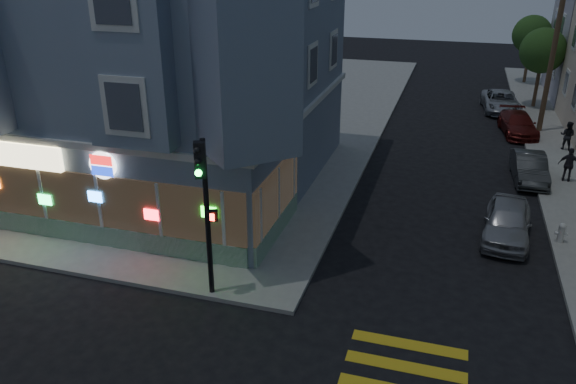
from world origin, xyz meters
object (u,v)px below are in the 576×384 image
at_px(parked_car_c, 518,124).
at_px(parked_car_d, 501,102).
at_px(traffic_signal, 204,194).
at_px(street_tree_far, 532,35).
at_px(utility_pole, 553,52).
at_px(pedestrian_b, 569,165).
at_px(parked_car_a, 507,221).
at_px(street_tree_near, 543,51).
at_px(parked_car_b, 529,168).
at_px(fire_hydrant, 561,232).
at_px(pedestrian_a, 567,136).

relative_size(parked_car_c, parked_car_d, 0.90).
bearing_deg(traffic_signal, street_tree_far, 48.20).
distance_m(utility_pole, street_tree_far, 14.03).
height_order(pedestrian_b, parked_car_a, pedestrian_b).
distance_m(parked_car_a, parked_car_d, 19.29).
bearing_deg(street_tree_near, traffic_signal, -113.30).
distance_m(street_tree_far, parked_car_b, 22.66).
relative_size(street_tree_far, parked_car_c, 1.21).
xyz_separation_m(street_tree_far, parked_car_b, (-1.50, -22.37, -3.28)).
distance_m(utility_pole, parked_car_c, 4.42).
height_order(parked_car_b, traffic_signal, traffic_signal).
distance_m(street_tree_near, fire_hydrant, 21.17).
xyz_separation_m(street_tree_far, fire_hydrant, (-0.90, -28.88, -3.38)).
height_order(pedestrian_a, fire_hydrant, pedestrian_a).
distance_m(street_tree_far, parked_car_c, 15.19).
bearing_deg(street_tree_near, parked_car_a, -97.70).
relative_size(utility_pole, pedestrian_a, 5.78).
distance_m(street_tree_far, fire_hydrant, 29.09).
relative_size(parked_car_c, fire_hydrant, 5.65).
bearing_deg(pedestrian_a, street_tree_far, -64.01).
xyz_separation_m(pedestrian_b, parked_car_d, (-2.46, 12.72, -0.28)).
bearing_deg(street_tree_far, utility_pole, -90.82).
bearing_deg(parked_car_a, pedestrian_b, 70.89).
bearing_deg(parked_car_c, traffic_signal, -124.20).
relative_size(pedestrian_a, parked_car_b, 0.39).
bearing_deg(pedestrian_a, street_tree_near, -61.75).
bearing_deg(pedestrian_a, parked_car_b, 88.85).
relative_size(pedestrian_a, fire_hydrant, 2.00).
bearing_deg(parked_car_d, utility_pole, -70.19).
distance_m(utility_pole, pedestrian_a, 5.20).
relative_size(pedestrian_a, pedestrian_b, 0.96).
bearing_deg(parked_car_d, pedestrian_a, -73.55).
height_order(utility_pole, pedestrian_a, utility_pole).
bearing_deg(fire_hydrant, pedestrian_b, 80.53).
distance_m(parked_car_c, traffic_signal, 23.73).
bearing_deg(traffic_signal, pedestrian_a, 32.06).
bearing_deg(parked_car_c, parked_car_b, -97.75).
bearing_deg(street_tree_far, fire_hydrant, -91.78).
relative_size(parked_car_b, parked_car_c, 0.91).
bearing_deg(parked_car_c, street_tree_far, 76.45).
height_order(street_tree_near, traffic_signal, street_tree_near).
xyz_separation_m(parked_car_c, parked_car_d, (-0.76, 5.20, 0.04)).
height_order(pedestrian_b, parked_car_b, pedestrian_b).
bearing_deg(pedestrian_a, fire_hydrant, 104.98).
distance_m(parked_car_a, parked_car_c, 14.14).
xyz_separation_m(street_tree_near, parked_car_c, (-1.50, -6.75, -3.30)).
relative_size(parked_car_b, traffic_signal, 0.78).
height_order(pedestrian_a, parked_car_a, pedestrian_a).
relative_size(pedestrian_a, parked_car_d, 0.32).
xyz_separation_m(pedestrian_a, parked_car_c, (-2.30, 2.57, -0.29)).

